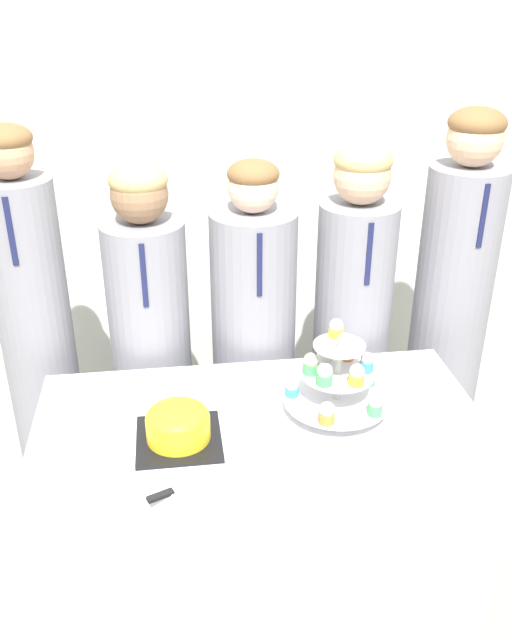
% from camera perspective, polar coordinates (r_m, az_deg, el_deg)
% --- Properties ---
extents(wall_back, '(9.00, 0.06, 2.70)m').
position_cam_1_polar(wall_back, '(2.99, -3.15, 15.34)').
color(wall_back, silver).
rests_on(wall_back, ground_plane).
extents(table, '(1.34, 0.64, 0.77)m').
position_cam_1_polar(table, '(2.30, 0.23, -15.92)').
color(table, white).
rests_on(table, ground_plane).
extents(round_cake, '(0.24, 0.24, 0.11)m').
position_cam_1_polar(round_cake, '(1.94, -6.59, -8.72)').
color(round_cake, black).
rests_on(round_cake, table).
extents(cake_knife, '(0.22, 0.11, 0.01)m').
position_cam_1_polar(cake_knife, '(1.80, -6.79, -13.99)').
color(cake_knife, silver).
rests_on(cake_knife, table).
extents(cupcake_stand, '(0.32, 0.32, 0.29)m').
position_cam_1_polar(cupcake_stand, '(2.02, 6.81, -4.69)').
color(cupcake_stand, silver).
rests_on(cupcake_stand, table).
extents(student_0, '(0.25, 0.26, 1.55)m').
position_cam_1_polar(student_0, '(2.54, -17.72, -2.67)').
color(student_0, gray).
rests_on(student_0, ground_plane).
extents(student_1, '(0.29, 0.29, 1.42)m').
position_cam_1_polar(student_1, '(2.53, -8.70, -3.53)').
color(student_1, gray).
rests_on(student_1, ground_plane).
extents(student_2, '(0.31, 0.31, 1.42)m').
position_cam_1_polar(student_2, '(2.55, -0.20, -3.30)').
color(student_2, gray).
rests_on(student_2, ground_plane).
extents(student_3, '(0.28, 0.29, 1.46)m').
position_cam_1_polar(student_3, '(2.60, 7.94, -1.96)').
color(student_3, gray).
rests_on(student_3, ground_plane).
extents(student_4, '(0.28, 0.29, 1.57)m').
position_cam_1_polar(student_4, '(2.70, 15.88, -0.41)').
color(student_4, gray).
rests_on(student_4, ground_plane).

